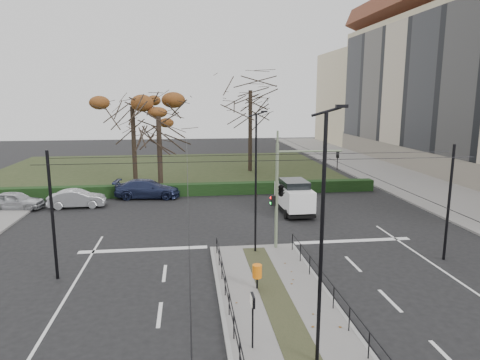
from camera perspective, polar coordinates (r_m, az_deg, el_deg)
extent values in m
plane|color=black|center=(19.68, 3.90, -13.91)|extent=(140.00, 140.00, 0.00)
cube|color=slate|center=(17.46, 5.53, -17.09)|extent=(4.40, 15.00, 0.14)
cube|color=slate|center=(45.73, 21.06, -0.11)|extent=(8.00, 90.00, 0.14)
cube|color=#232D16|center=(50.26, -9.88, 1.38)|extent=(38.00, 26.00, 0.10)
cube|color=black|center=(37.03, -10.84, -1.35)|extent=(38.00, 1.00, 1.00)
cube|color=black|center=(48.72, 24.94, 11.88)|extent=(0.10, 50.96, 14.76)
cylinder|color=black|center=(22.89, -3.12, -8.66)|extent=(0.04, 0.04, 0.90)
cylinder|color=black|center=(23.51, 7.00, -8.19)|extent=(0.04, 0.04, 0.90)
cylinder|color=black|center=(16.64, -1.47, -14.79)|extent=(0.04, 13.20, 0.04)
cylinder|color=black|center=(17.48, 12.43, -13.74)|extent=(0.04, 13.20, 0.04)
cylinder|color=black|center=(21.12, -23.74, -4.44)|extent=(0.14, 0.14, 6.00)
cylinder|color=black|center=(24.09, 26.08, -2.81)|extent=(0.14, 0.14, 6.00)
cylinder|color=black|center=(19.05, 3.54, 2.58)|extent=(20.00, 0.02, 0.02)
cylinder|color=black|center=(21.00, 2.54, 3.37)|extent=(20.00, 0.02, 0.02)
cylinder|color=black|center=(15.80, -7.00, 0.05)|extent=(0.02, 34.00, 0.02)
cylinder|color=black|center=(17.28, 16.89, 0.59)|extent=(0.02, 34.00, 0.02)
cylinder|color=slate|center=(23.13, 4.90, -2.21)|extent=(0.18, 0.18, 5.75)
cylinder|color=slate|center=(23.13, 9.30, 3.81)|extent=(3.54, 0.11, 0.11)
imported|color=black|center=(23.69, 12.86, 2.50)|extent=(0.23, 0.25, 1.00)
imported|color=black|center=(23.08, 5.51, -1.12)|extent=(1.25, 2.21, 0.88)
cube|color=black|center=(23.14, 4.41, -2.76)|extent=(0.24, 0.18, 0.55)
sphere|color=#FF0C0C|center=(23.08, 4.15, -2.37)|extent=(0.12, 0.12, 0.12)
sphere|color=#0CE533|center=(23.15, 4.14, -3.09)|extent=(0.12, 0.12, 0.12)
cylinder|color=black|center=(19.01, 2.29, -13.51)|extent=(0.08, 0.08, 0.52)
cylinder|color=orange|center=(18.80, 2.30, -12.06)|extent=(0.42, 0.42, 0.57)
cylinder|color=black|center=(14.71, 1.70, -18.53)|extent=(0.06, 0.06, 1.77)
cube|color=black|center=(14.34, 1.72, -15.75)|extent=(0.09, 0.49, 0.37)
cube|color=silver|center=(14.33, 1.50, -15.77)|extent=(0.02, 0.43, 0.31)
cylinder|color=black|center=(12.98, 10.80, -8.39)|extent=(0.12, 0.12, 7.74)
cube|color=black|center=(12.41, 13.41, 9.55)|extent=(0.34, 0.14, 0.10)
cylinder|color=black|center=(22.28, 2.11, -0.66)|extent=(0.11, 0.11, 7.29)
cube|color=black|center=(21.90, 3.25, 9.10)|extent=(0.32, 0.13, 0.09)
imported|color=#A3A5AA|center=(36.09, -27.77, -2.44)|extent=(4.23, 2.09, 1.39)
imported|color=#A3A5AA|center=(34.89, -20.90, -2.33)|extent=(4.23, 1.68, 1.37)
imported|color=#1E2546|center=(36.45, -12.24, -1.15)|extent=(5.55, 2.69, 1.56)
cube|color=white|center=(31.17, 7.21, -2.19)|extent=(1.98, 4.50, 1.44)
cube|color=black|center=(30.99, 7.25, -0.63)|extent=(1.78, 2.49, 0.67)
cube|color=black|center=(31.40, 7.17, -3.83)|extent=(2.02, 4.59, 0.18)
cylinder|color=black|center=(30.30, 9.63, -4.39)|extent=(0.24, 0.67, 0.66)
cylinder|color=black|center=(29.78, 6.19, -4.57)|extent=(0.24, 0.67, 0.66)
cylinder|color=black|center=(33.01, 8.05, -3.07)|extent=(0.24, 0.67, 0.66)
cylinder|color=black|center=(32.53, 4.88, -3.21)|extent=(0.24, 0.67, 0.66)
cylinder|color=black|center=(43.22, -13.96, 4.65)|extent=(0.44, 0.44, 7.33)
ellipsoid|color=#552F13|center=(42.99, -14.19, 9.51)|extent=(7.33, 7.33, 4.61)
cylinder|color=black|center=(47.99, 1.37, 6.54)|extent=(0.44, 0.44, 8.94)
cylinder|color=black|center=(38.13, -10.66, 3.40)|extent=(0.44, 0.44, 6.55)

